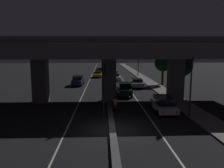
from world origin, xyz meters
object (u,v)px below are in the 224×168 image
object	(u,v)px
traffic_light_right_of_median	(191,76)
car_dark_blue_lead_oncoming	(78,80)
pedestrian_on_sidewalk	(172,87)
car_white_lead	(163,104)
car_silver_third	(137,83)
motorcycle_blue_filtering_mid	(113,90)
motorcycle_red_filtering_near	(115,104)
car_white_fourth	(115,77)
traffic_light_left_of_median	(104,80)
car_dark_green_second	(124,89)
car_taxi_yellow_second_oncoming	(98,74)
car_dark_red_fifth	(114,74)
street_lamp	(137,58)
car_dark_green_third_oncoming	(99,70)

from	to	relation	value
traffic_light_right_of_median	car_dark_blue_lead_oncoming	bearing A→B (deg)	122.49
traffic_light_right_of_median	pedestrian_on_sidewalk	xyz separation A→B (m)	(1.73, 10.44, -2.76)
car_white_lead	car_dark_blue_lead_oncoming	xyz separation A→B (m)	(-10.62, 17.93, 0.07)
car_silver_third	motorcycle_blue_filtering_mid	size ratio (longest dim) A/B	2.56
motorcycle_red_filtering_near	motorcycle_blue_filtering_mid	world-z (taller)	motorcycle_red_filtering_near
car_white_fourth	car_dark_blue_lead_oncoming	bearing A→B (deg)	129.96
traffic_light_left_of_median	traffic_light_right_of_median	distance (m)	7.96
car_white_lead	motorcycle_blue_filtering_mid	size ratio (longest dim) A/B	2.56
traffic_light_left_of_median	car_dark_green_second	size ratio (longest dim) A/B	1.26
traffic_light_left_of_median	car_taxi_yellow_second_oncoming	world-z (taller)	traffic_light_left_of_median
pedestrian_on_sidewalk	car_white_fourth	bearing A→B (deg)	114.95
motorcycle_red_filtering_near	traffic_light_left_of_median	bearing A→B (deg)	157.48
traffic_light_right_of_median	motorcycle_blue_filtering_mid	size ratio (longest dim) A/B	3.13
car_white_fourth	car_dark_red_fifth	world-z (taller)	car_white_fourth
street_lamp	car_dark_green_third_oncoming	bearing A→B (deg)	135.02
traffic_light_left_of_median	motorcycle_red_filtering_near	bearing A→B (deg)	65.52
traffic_light_left_of_median	car_dark_blue_lead_oncoming	size ratio (longest dim) A/B	1.19
car_white_lead	pedestrian_on_sidewalk	xyz separation A→B (m)	(3.66, 8.67, 0.24)
car_white_fourth	car_taxi_yellow_second_oncoming	xyz separation A→B (m)	(-3.78, 5.89, -0.04)
traffic_light_left_of_median	pedestrian_on_sidewalk	world-z (taller)	traffic_light_left_of_median
traffic_light_left_of_median	motorcycle_red_filtering_near	distance (m)	4.11
car_dark_red_fifth	car_silver_third	bearing A→B (deg)	-166.84
car_dark_red_fifth	car_dark_blue_lead_oncoming	bearing A→B (deg)	151.08
car_dark_green_second	car_dark_green_third_oncoming	xyz separation A→B (m)	(-3.87, 32.62, -0.20)
car_silver_third	motorcycle_red_filtering_near	world-z (taller)	car_silver_third
traffic_light_left_of_median	car_dark_green_second	distance (m)	10.68
car_taxi_yellow_second_oncoming	pedestrian_on_sidewalk	bearing A→B (deg)	29.66
traffic_light_left_of_median	car_dark_blue_lead_oncoming	bearing A→B (deg)	103.12
car_dark_green_second	car_dark_green_third_oncoming	world-z (taller)	car_dark_green_second
car_white_lead	car_white_fourth	bearing A→B (deg)	9.15
traffic_light_right_of_median	motorcycle_blue_filtering_mid	distance (m)	13.38
traffic_light_right_of_median	car_white_lead	size ratio (longest dim) A/B	1.22
motorcycle_blue_filtering_mid	pedestrian_on_sidewalk	distance (m)	8.34
traffic_light_left_of_median	street_lamp	distance (m)	34.40
car_dark_green_second	car_white_lead	bearing A→B (deg)	-161.34
motorcycle_blue_filtering_mid	car_dark_green_third_oncoming	bearing A→B (deg)	4.75
car_taxi_yellow_second_oncoming	car_dark_green_third_oncoming	world-z (taller)	car_dark_green_third_oncoming
traffic_light_left_of_median	car_white_lead	world-z (taller)	traffic_light_left_of_median
car_dark_green_second	car_silver_third	world-z (taller)	car_dark_green_second
street_lamp	car_silver_third	bearing A→B (deg)	-98.40
car_white_lead	car_white_fourth	size ratio (longest dim) A/B	1.07
traffic_light_right_of_median	motorcycle_red_filtering_near	xyz separation A→B (m)	(-6.77, 2.61, -3.21)
car_dark_red_fifth	car_dark_blue_lead_oncoming	xyz separation A→B (m)	(-7.20, -12.27, 0.19)
traffic_light_right_of_median	motorcycle_red_filtering_near	world-z (taller)	traffic_light_right_of_median
street_lamp	car_silver_third	world-z (taller)	street_lamp
car_white_fourth	car_dark_red_fifth	size ratio (longest dim) A/B	0.95
car_dark_green_third_oncoming	pedestrian_on_sidewalk	world-z (taller)	pedestrian_on_sidewalk
car_dark_blue_lead_oncoming	pedestrian_on_sidewalk	size ratio (longest dim) A/B	2.38
car_dark_red_fifth	traffic_light_right_of_median	bearing A→B (deg)	-169.03
car_white_fourth	pedestrian_on_sidewalk	xyz separation A→B (m)	(7.22, -15.52, 0.34)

